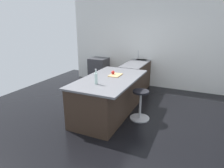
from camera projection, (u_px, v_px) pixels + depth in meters
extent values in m
plane|color=black|center=(114.00, 119.00, 4.42)|extent=(7.26, 7.26, 0.00)
cube|color=silver|center=(149.00, 43.00, 6.40)|extent=(0.12, 5.49, 2.89)
cube|color=#38281E|center=(139.00, 75.00, 6.47)|extent=(2.32, 0.60, 0.87)
cube|color=slate|center=(140.00, 61.00, 6.33)|extent=(2.32, 0.60, 0.03)
cube|color=#38383D|center=(142.00, 61.00, 6.60)|extent=(0.44, 0.36, 0.12)
cylinder|color=#B7B7BC|center=(138.00, 55.00, 6.60)|extent=(0.02, 0.02, 0.28)
cube|color=#38383D|center=(99.00, 70.00, 7.06)|extent=(0.60, 0.60, 0.87)
cube|color=black|center=(107.00, 72.00, 6.96)|extent=(0.44, 0.01, 0.32)
cube|color=#38281E|center=(108.00, 97.00, 4.55)|extent=(2.05, 0.96, 0.86)
cube|color=slate|center=(110.00, 79.00, 4.40)|extent=(2.11, 1.16, 0.04)
cylinder|color=#B7B7BC|center=(140.00, 118.00, 4.44)|extent=(0.44, 0.44, 0.03)
cylinder|color=#B7B7BC|center=(140.00, 105.00, 4.35)|extent=(0.05, 0.05, 0.61)
cylinder|color=black|center=(141.00, 92.00, 4.25)|extent=(0.36, 0.36, 0.04)
cube|color=tan|center=(116.00, 75.00, 4.60)|extent=(0.36, 0.24, 0.02)
sphere|color=red|center=(113.00, 72.00, 4.63)|extent=(0.08, 0.08, 0.08)
cylinder|color=silver|center=(96.00, 79.00, 3.94)|extent=(0.06, 0.06, 0.22)
cylinder|color=silver|center=(96.00, 72.00, 3.89)|extent=(0.03, 0.03, 0.08)
cylinder|color=#B7B7BC|center=(96.00, 69.00, 3.88)|extent=(0.03, 0.03, 0.02)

